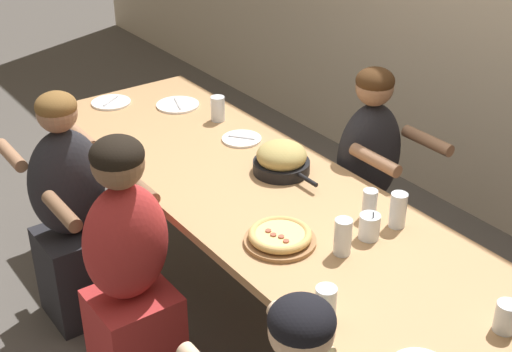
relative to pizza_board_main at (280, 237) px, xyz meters
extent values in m
plane|color=#514C47|center=(-0.42, 0.19, -0.80)|extent=(18.00, 18.00, 0.00)
cube|color=tan|center=(-0.42, 0.19, -0.05)|extent=(2.78, 0.86, 0.04)
cube|color=#4C4C51|center=(-1.75, -0.18, -0.43)|extent=(0.07, 0.07, 0.73)
cube|color=#4C4C51|center=(-1.75, 0.56, -0.43)|extent=(0.07, 0.07, 0.73)
cylinder|color=#996B42|center=(0.00, 0.00, -0.02)|extent=(0.28, 0.28, 0.02)
torus|color=tan|center=(0.00, 0.00, 0.01)|extent=(0.25, 0.25, 0.03)
cylinder|color=#E5C675|center=(0.00, 0.00, 0.00)|extent=(0.21, 0.21, 0.03)
cylinder|color=#9E4C38|center=(-0.04, -0.03, 0.02)|extent=(0.02, 0.02, 0.01)
cylinder|color=#9E4C38|center=(0.03, -0.02, 0.02)|extent=(0.02, 0.02, 0.01)
cylinder|color=#9E4C38|center=(0.00, -0.03, 0.02)|extent=(0.02, 0.02, 0.01)
cylinder|color=#9E4C38|center=(0.06, -0.02, 0.02)|extent=(0.02, 0.02, 0.01)
cylinder|color=black|center=(-0.46, 0.36, 0.00)|extent=(0.26, 0.26, 0.06)
cylinder|color=black|center=(-0.27, 0.36, 0.01)|extent=(0.12, 0.02, 0.02)
ellipsoid|color=tan|center=(-0.46, 0.36, 0.06)|extent=(0.23, 0.23, 0.13)
cylinder|color=white|center=(-1.66, 0.08, -0.02)|extent=(0.22, 0.22, 0.01)
cube|color=#B7B7BC|center=(-1.66, 0.08, -0.01)|extent=(0.10, 0.13, 0.01)
cylinder|color=white|center=(-0.84, 0.41, -0.02)|extent=(0.20, 0.20, 0.01)
cube|color=#B7B7BC|center=(-0.84, 0.41, -0.01)|extent=(0.12, 0.09, 0.01)
cylinder|color=white|center=(-1.41, 0.37, -0.02)|extent=(0.24, 0.24, 0.01)
cube|color=#B7B7BC|center=(-1.41, 0.37, -0.01)|extent=(0.16, 0.07, 0.01)
cylinder|color=silver|center=(0.17, 0.30, 0.02)|extent=(0.08, 0.08, 0.10)
cylinder|color=#1EA8DB|center=(0.17, 0.30, 0.01)|extent=(0.07, 0.07, 0.07)
cylinder|color=black|center=(0.19, 0.30, 0.04)|extent=(0.00, 0.02, 0.13)
cylinder|color=silver|center=(-1.12, 0.44, 0.04)|extent=(0.07, 0.07, 0.13)
cylinder|color=silver|center=(0.19, 0.15, 0.05)|extent=(0.07, 0.07, 0.15)
cylinder|color=silver|center=(0.18, 0.46, 0.05)|extent=(0.07, 0.07, 0.15)
cylinder|color=silver|center=(0.18, 0.46, 0.03)|extent=(0.06, 0.06, 0.11)
cylinder|color=silver|center=(0.06, 0.41, 0.04)|extent=(0.06, 0.06, 0.13)
cylinder|color=silver|center=(0.06, 0.41, 0.01)|extent=(0.05, 0.05, 0.07)
cylinder|color=silver|center=(0.44, -0.15, 0.03)|extent=(0.07, 0.07, 0.12)
cylinder|color=black|center=(0.44, -0.15, 0.02)|extent=(0.06, 0.06, 0.09)
cylinder|color=silver|center=(0.83, 0.28, 0.03)|extent=(0.08, 0.08, 0.11)
cylinder|color=silver|center=(0.83, 0.28, 0.00)|extent=(0.07, 0.07, 0.06)
sphere|color=beige|center=(0.69, -0.46, 0.25)|extent=(0.18, 0.18, 0.18)
ellipsoid|color=black|center=(0.69, -0.46, 0.29)|extent=(0.19, 0.19, 0.13)
cylinder|color=beige|center=(0.48, -0.29, 0.02)|extent=(0.28, 0.06, 0.06)
cube|color=#232328|center=(-0.38, 0.84, -0.56)|extent=(0.32, 0.34, 0.48)
ellipsoid|color=#232328|center=(-0.38, 0.84, -0.05)|extent=(0.24, 0.36, 0.54)
sphere|color=#9E7051|center=(-0.38, 0.84, 0.30)|extent=(0.18, 0.18, 0.18)
ellipsoid|color=#422814|center=(-0.38, 0.84, 0.34)|extent=(0.18, 0.18, 0.13)
cylinder|color=#9E7051|center=(-0.17, 1.01, 0.06)|extent=(0.28, 0.06, 0.06)
cylinder|color=#9E7051|center=(-0.17, 0.67, 0.06)|extent=(0.28, 0.06, 0.06)
cube|color=#232328|center=(-1.00, -0.46, -0.56)|extent=(0.32, 0.34, 0.48)
ellipsoid|color=#232328|center=(-1.00, -0.46, -0.06)|extent=(0.24, 0.36, 0.53)
sphere|color=#9E7051|center=(-1.00, -0.46, 0.29)|extent=(0.18, 0.18, 0.18)
ellipsoid|color=brown|center=(-1.00, -0.46, 0.32)|extent=(0.18, 0.18, 0.13)
cylinder|color=#9E7051|center=(-1.20, -0.63, 0.05)|extent=(0.28, 0.06, 0.06)
cylinder|color=#9E7051|center=(-1.20, -0.29, 0.05)|extent=(0.28, 0.06, 0.06)
cube|color=#B22D2D|center=(-0.40, -0.46, -0.56)|extent=(0.32, 0.34, 0.48)
ellipsoid|color=#B22D2D|center=(-0.40, -0.46, -0.06)|extent=(0.24, 0.36, 0.52)
sphere|color=brown|center=(-0.40, -0.46, 0.29)|extent=(0.20, 0.20, 0.20)
ellipsoid|color=black|center=(-0.40, -0.46, 0.33)|extent=(0.21, 0.21, 0.14)
cylinder|color=brown|center=(-0.61, -0.63, 0.04)|extent=(0.28, 0.06, 0.06)
cylinder|color=brown|center=(-0.61, -0.29, 0.04)|extent=(0.28, 0.06, 0.06)
camera|label=1|loc=(1.82, -1.43, 1.53)|focal=50.00mm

